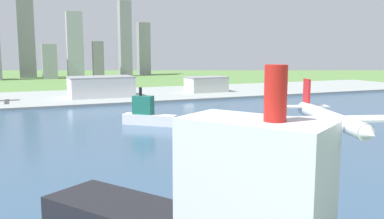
% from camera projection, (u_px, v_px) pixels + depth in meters
% --- Properties ---
extents(ground_plane, '(2400.00, 2400.00, 0.00)m').
position_uv_depth(ground_plane, '(145.00, 129.00, 277.93)').
color(ground_plane, '#5A8543').
extents(water_bay, '(840.00, 360.00, 0.15)m').
position_uv_depth(water_bay, '(177.00, 148.00, 223.13)').
color(water_bay, '#385675').
rests_on(water_bay, ground).
extents(industrial_pier, '(840.00, 140.00, 2.50)m').
position_uv_depth(industrial_pier, '(94.00, 97.00, 451.24)').
color(industrial_pier, '#98A09C').
rests_on(industrial_pier, ground).
extents(airplane_landing, '(31.50, 35.83, 10.82)m').
position_uv_depth(airplane_landing, '(330.00, 119.00, 92.92)').
color(airplane_landing, white).
extents(ferry_boat, '(33.91, 31.26, 25.62)m').
position_uv_depth(ferry_boat, '(147.00, 114.00, 290.81)').
color(ferry_boat, white).
rests_on(ferry_boat, water_bay).
extents(warehouse_main, '(64.70, 39.74, 20.81)m').
position_uv_depth(warehouse_main, '(101.00, 87.00, 437.78)').
color(warehouse_main, white).
rests_on(warehouse_main, industrial_pier).
extents(warehouse_annex, '(44.24, 30.44, 17.17)m').
position_uv_depth(warehouse_annex, '(206.00, 84.00, 487.91)').
color(warehouse_annex, silver).
rests_on(warehouse_annex, industrial_pier).
extents(distant_skyline, '(325.04, 64.95, 149.38)m').
position_uv_depth(distant_skyline, '(62.00, 46.00, 747.60)').
color(distant_skyline, '#9F9CA6').
rests_on(distant_skyline, ground).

